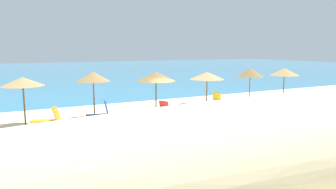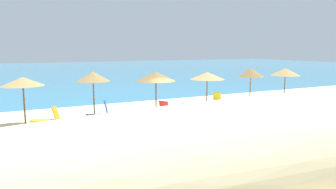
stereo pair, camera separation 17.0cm
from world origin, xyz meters
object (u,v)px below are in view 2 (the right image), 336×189
at_px(lounge_chair_0, 160,110).
at_px(beach_umbrella_6, 285,72).
at_px(beach_umbrella_4, 207,76).
at_px(beach_umbrella_3, 156,76).
at_px(beach_umbrella_5, 251,72).
at_px(lounge_chair_1, 100,112).
at_px(beach_umbrella_2, 93,77).
at_px(lounge_chair_2, 48,118).
at_px(lounge_chair_3, 214,103).
at_px(beach_umbrella_1, 23,82).
at_px(cooler_box, 183,107).

bearing_deg(lounge_chair_0, beach_umbrella_6, -115.24).
bearing_deg(beach_umbrella_4, beach_umbrella_3, 176.34).
height_order(beach_umbrella_5, beach_umbrella_6, beach_umbrella_5).
bearing_deg(lounge_chair_1, beach_umbrella_5, -75.61).
xyz_separation_m(beach_umbrella_2, lounge_chair_0, (3.81, -1.31, -2.14)).
height_order(beach_umbrella_6, lounge_chair_2, beach_umbrella_6).
relative_size(beach_umbrella_2, lounge_chair_0, 1.87).
xyz_separation_m(beach_umbrella_5, lounge_chair_1, (-12.19, -0.96, -1.87)).
relative_size(beach_umbrella_6, lounge_chair_3, 1.58).
distance_m(lounge_chair_0, lounge_chair_2, 6.57).
bearing_deg(beach_umbrella_2, lounge_chair_3, -8.01).
height_order(beach_umbrella_6, lounge_chair_1, beach_umbrella_6).
bearing_deg(beach_umbrella_1, lounge_chair_2, -43.11).
bearing_deg(beach_umbrella_3, beach_umbrella_2, -179.52).
bearing_deg(lounge_chair_1, cooler_box, -72.98).
height_order(beach_umbrella_4, lounge_chair_1, beach_umbrella_4).
height_order(lounge_chair_0, cooler_box, lounge_chair_0).
height_order(lounge_chair_2, lounge_chair_3, lounge_chair_3).
relative_size(beach_umbrella_1, beach_umbrella_5, 0.99).
height_order(beach_umbrella_2, beach_umbrella_5, beach_umbrella_2).
bearing_deg(beach_umbrella_1, beach_umbrella_4, -0.54).
relative_size(beach_umbrella_2, lounge_chair_2, 1.79).
height_order(beach_umbrella_1, beach_umbrella_3, beach_umbrella_3).
distance_m(beach_umbrella_2, beach_umbrella_3, 4.14).
bearing_deg(cooler_box, beach_umbrella_6, 1.90).
xyz_separation_m(lounge_chair_0, lounge_chair_2, (-6.57, 0.20, 0.09)).
xyz_separation_m(beach_umbrella_6, lounge_chair_2, (-18.96, -1.42, -1.77)).
bearing_deg(beach_umbrella_3, beach_umbrella_5, 1.00).
distance_m(beach_umbrella_3, lounge_chair_3, 4.49).
distance_m(beach_umbrella_2, cooler_box, 6.61).
relative_size(lounge_chair_3, cooler_box, 3.40).
bearing_deg(beach_umbrella_1, lounge_chair_0, -8.98).
xyz_separation_m(beach_umbrella_6, lounge_chair_3, (-8.17, -1.43, -1.79)).
xyz_separation_m(beach_umbrella_6, lounge_chair_1, (-16.05, -1.09, -1.77)).
distance_m(beach_umbrella_6, lounge_chair_2, 19.09).
height_order(lounge_chair_0, lounge_chair_2, lounge_chair_2).
xyz_separation_m(beach_umbrella_3, beach_umbrella_4, (3.88, -0.25, -0.09)).
relative_size(beach_umbrella_3, lounge_chair_0, 1.77).
relative_size(beach_umbrella_1, beach_umbrella_2, 0.94).
relative_size(beach_umbrella_2, cooler_box, 5.95).
height_order(beach_umbrella_4, beach_umbrella_5, beach_umbrella_5).
xyz_separation_m(beach_umbrella_4, cooler_box, (-1.84, 0.18, -2.09)).
height_order(beach_umbrella_4, beach_umbrella_6, beach_umbrella_6).
relative_size(lounge_chair_0, lounge_chair_2, 0.96).
height_order(beach_umbrella_1, beach_umbrella_6, beach_umbrella_1).
distance_m(beach_umbrella_3, beach_umbrella_5, 8.20).
xyz_separation_m(beach_umbrella_2, beach_umbrella_4, (8.02, -0.21, -0.25)).
bearing_deg(beach_umbrella_5, beach_umbrella_4, -174.84).
xyz_separation_m(beach_umbrella_1, lounge_chair_2, (1.08, -1.01, -1.95)).
xyz_separation_m(beach_umbrella_5, lounge_chair_2, (-15.10, -1.29, -1.87)).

